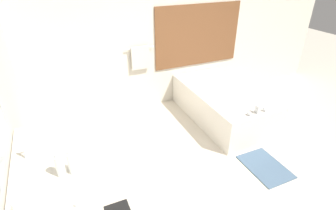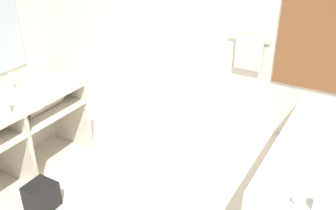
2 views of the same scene
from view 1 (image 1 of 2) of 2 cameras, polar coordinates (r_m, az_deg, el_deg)
ground_plane at (r=3.55m, az=11.49°, el=-15.46°), size 16.00×16.00×0.00m
wall_back_with_blinds at (r=4.65m, az=-2.60°, el=15.30°), size 7.40×0.13×2.70m
vanity_counter at (r=2.74m, az=-23.76°, el=-15.75°), size 0.60×1.62×0.86m
sink_faucet at (r=2.74m, az=-28.75°, el=-8.63°), size 0.09×0.04×0.18m
bathtub at (r=4.61m, az=11.67°, el=0.53°), size 1.00×1.85×0.66m
water_bottle_1 at (r=2.39m, az=-20.13°, el=-11.71°), size 0.07×0.07×0.23m
water_bottle_3 at (r=2.40m, az=-22.46°, el=-12.12°), size 0.07×0.07×0.22m
bath_mat at (r=3.86m, az=20.37°, el=-12.47°), size 0.47×0.66×0.02m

